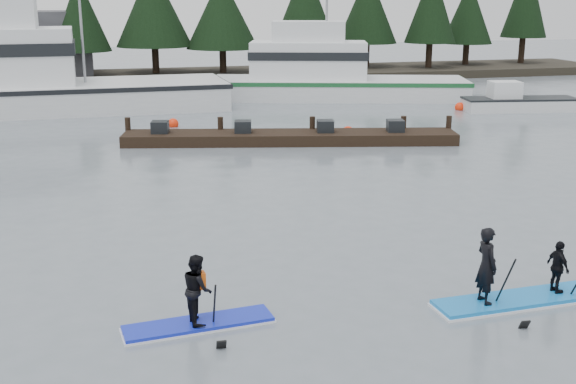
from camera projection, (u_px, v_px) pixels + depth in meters
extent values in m
plane|color=slate|center=(368.00, 329.00, 13.65)|extent=(160.00, 160.00, 0.00)
cube|color=#2D281E|center=(164.00, 77.00, 52.78)|extent=(70.00, 8.00, 0.60)
cube|color=silver|center=(37.00, 109.00, 39.06)|extent=(20.46, 6.03, 2.71)
cylinder|color=gray|center=(6.00, 2.00, 37.32)|extent=(0.14, 0.14, 8.47)
cube|color=silver|center=(338.00, 96.00, 44.10)|extent=(15.97, 8.60, 2.19)
cube|color=white|center=(308.00, 60.00, 43.59)|extent=(7.52, 5.00, 2.19)
cylinder|color=gray|center=(327.00, 21.00, 42.94)|extent=(0.14, 0.14, 6.83)
cube|color=silver|center=(520.00, 104.00, 39.25)|extent=(6.27, 2.79, 0.71)
cube|color=black|center=(290.00, 138.00, 30.73)|extent=(14.17, 4.94, 0.47)
sphere|color=#F82D0C|center=(348.00, 135.00, 32.46)|extent=(0.54, 0.54, 0.54)
sphere|color=#F82D0C|center=(173.00, 127.00, 34.59)|extent=(0.52, 0.52, 0.52)
sphere|color=#F82D0C|center=(460.00, 110.00, 39.63)|extent=(0.54, 0.54, 0.54)
cube|color=#1426C2|center=(199.00, 324.00, 13.73)|extent=(2.89, 0.97, 0.11)
imported|color=black|center=(197.00, 289.00, 13.54)|extent=(0.57, 0.70, 1.34)
cube|color=#FF6315|center=(197.00, 281.00, 13.49)|extent=(0.32, 0.23, 0.32)
cylinder|color=black|center=(214.00, 314.00, 13.54)|extent=(0.07, 0.90, 1.52)
cube|color=blue|center=(518.00, 300.00, 14.79)|extent=(3.61, 0.99, 0.13)
imported|color=black|center=(486.00, 265.00, 14.34)|extent=(0.40, 0.59, 1.58)
cylinder|color=black|center=(502.00, 289.00, 14.32)|extent=(0.13, 0.95, 1.60)
imported|color=black|center=(558.00, 267.00, 14.87)|extent=(0.30, 0.66, 1.11)
cylinder|color=black|center=(573.00, 291.00, 14.87)|extent=(0.12, 0.85, 1.44)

